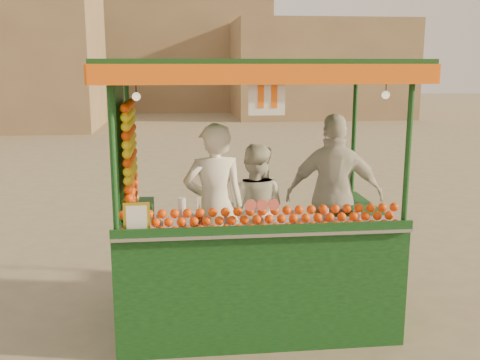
{
  "coord_description": "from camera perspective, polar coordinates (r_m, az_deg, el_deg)",
  "views": [
    {
      "loc": [
        -0.57,
        -5.79,
        2.81
      ],
      "look_at": [
        0.09,
        0.07,
        1.57
      ],
      "focal_mm": 41.75,
      "sensor_mm": 36.0,
      "label": 1
    }
  ],
  "objects": [
    {
      "name": "vendor_middle",
      "position": [
        6.54,
        1.47,
        -3.14
      ],
      "size": [
        0.92,
        0.81,
        1.58
      ],
      "rotation": [
        0.0,
        0.0,
        2.82
      ],
      "color": "silver",
      "rests_on": "ground"
    },
    {
      "name": "vendor_right",
      "position": [
        6.6,
        9.62,
        -1.63
      ],
      "size": [
        1.19,
        0.67,
        1.92
      ],
      "rotation": [
        0.0,
        0.0,
        2.95
      ],
      "color": "beige",
      "rests_on": "ground"
    },
    {
      "name": "ground",
      "position": [
        6.46,
        -0.77,
        -13.95
      ],
      "size": [
        90.0,
        90.0,
        0.0
      ],
      "primitive_type": "plane",
      "color": "#706350",
      "rests_on": "ground"
    },
    {
      "name": "building_center",
      "position": [
        35.83,
        -8.94,
        12.82
      ],
      "size": [
        14.0,
        7.0,
        7.0
      ],
      "primitive_type": "cube",
      "color": "#927853",
      "rests_on": "ground"
    },
    {
      "name": "juice_cart",
      "position": [
        6.07,
        0.7,
        -6.26
      ],
      "size": [
        3.14,
        2.03,
        2.85
      ],
      "color": "black",
      "rests_on": "ground"
    },
    {
      "name": "building_right",
      "position": [
        30.74,
        7.97,
        11.17
      ],
      "size": [
        9.0,
        6.0,
        5.0
      ],
      "primitive_type": "cube",
      "color": "#927853",
      "rests_on": "ground"
    },
    {
      "name": "vendor_left",
      "position": [
        6.14,
        -2.64,
        -2.78
      ],
      "size": [
        0.72,
        0.51,
        1.86
      ],
      "rotation": [
        0.0,
        0.0,
        3.25
      ],
      "color": "white",
      "rests_on": "ground"
    }
  ]
}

